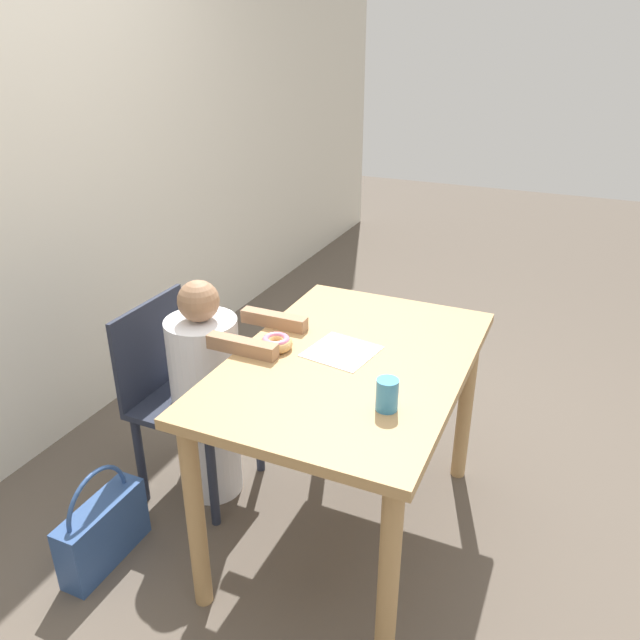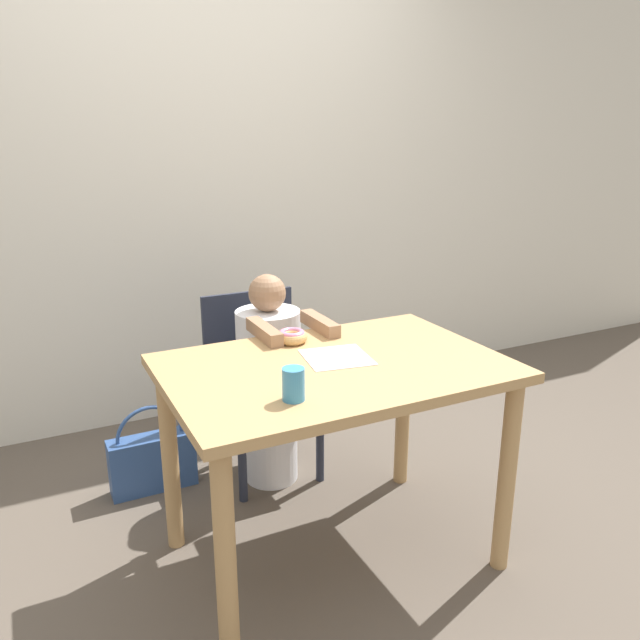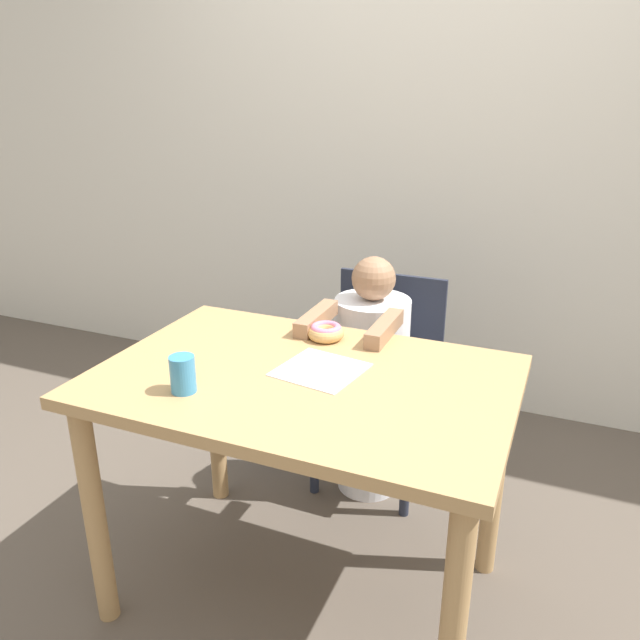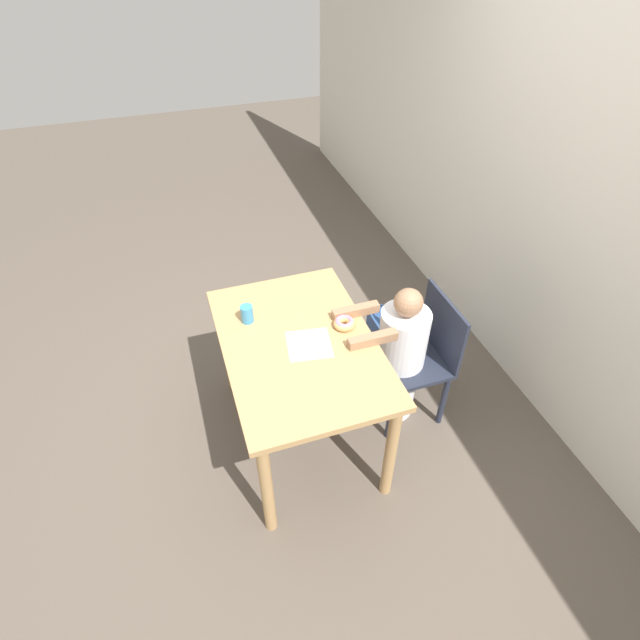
{
  "view_description": "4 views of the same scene",
  "coord_description": "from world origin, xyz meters",
  "px_view_note": "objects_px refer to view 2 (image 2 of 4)",
  "views": [
    {
      "loc": [
        -1.72,
        -0.65,
        1.75
      ],
      "look_at": [
        0.0,
        0.11,
        0.87
      ],
      "focal_mm": 35.0,
      "sensor_mm": 36.0,
      "label": 1
    },
    {
      "loc": [
        -0.91,
        -1.71,
        1.49
      ],
      "look_at": [
        0.0,
        0.11,
        0.87
      ],
      "focal_mm": 35.0,
      "sensor_mm": 36.0,
      "label": 2
    },
    {
      "loc": [
        0.63,
        -1.39,
        1.49
      ],
      "look_at": [
        0.0,
        0.11,
        0.87
      ],
      "focal_mm": 35.0,
      "sensor_mm": 36.0,
      "label": 3
    },
    {
      "loc": [
        1.75,
        -0.47,
        2.48
      ],
      "look_at": [
        0.0,
        0.11,
        0.87
      ],
      "focal_mm": 28.0,
      "sensor_mm": 36.0,
      "label": 4
    }
  ],
  "objects_px": {
    "chair": "(261,380)",
    "donut": "(292,336)",
    "cup": "(293,384)",
    "child_figure": "(271,383)",
    "handbag": "(152,460)"
  },
  "relations": [
    {
      "from": "chair",
      "to": "donut",
      "type": "xyz_separation_m",
      "value": [
        -0.04,
        -0.45,
        0.35
      ]
    },
    {
      "from": "donut",
      "to": "cup",
      "type": "distance_m",
      "value": 0.51
    },
    {
      "from": "donut",
      "to": "cup",
      "type": "bearing_deg",
      "value": -113.44
    },
    {
      "from": "chair",
      "to": "donut",
      "type": "distance_m",
      "value": 0.57
    },
    {
      "from": "chair",
      "to": "child_figure",
      "type": "xyz_separation_m",
      "value": [
        0.0,
        -0.12,
        0.03
      ]
    },
    {
      "from": "child_figure",
      "to": "handbag",
      "type": "distance_m",
      "value": 0.61
    },
    {
      "from": "chair",
      "to": "handbag",
      "type": "xyz_separation_m",
      "value": [
        -0.49,
        0.03,
        -0.29
      ]
    },
    {
      "from": "chair",
      "to": "cup",
      "type": "relative_size",
      "value": 8.25
    },
    {
      "from": "handbag",
      "to": "cup",
      "type": "distance_m",
      "value": 1.18
    },
    {
      "from": "donut",
      "to": "cup",
      "type": "xyz_separation_m",
      "value": [
        -0.2,
        -0.47,
        0.02
      ]
    },
    {
      "from": "child_figure",
      "to": "cup",
      "type": "distance_m",
      "value": 0.9
    },
    {
      "from": "child_figure",
      "to": "donut",
      "type": "height_order",
      "value": "child_figure"
    },
    {
      "from": "donut",
      "to": "handbag",
      "type": "bearing_deg",
      "value": 133.18
    },
    {
      "from": "donut",
      "to": "handbag",
      "type": "xyz_separation_m",
      "value": [
        -0.45,
        0.48,
        -0.63
      ]
    },
    {
      "from": "chair",
      "to": "child_figure",
      "type": "bearing_deg",
      "value": -90.0
    }
  ]
}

